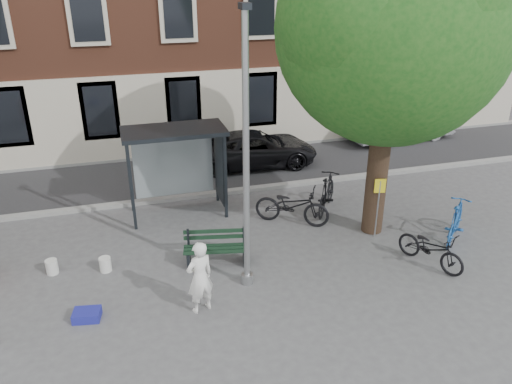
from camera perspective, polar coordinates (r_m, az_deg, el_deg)
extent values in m
plane|color=#4C4C4F|center=(11.78, -1.01, -10.34)|extent=(90.00, 90.00, 0.00)
cube|color=#28282B|center=(17.85, -6.96, 2.14)|extent=(40.00, 4.00, 0.01)
cube|color=gray|center=(16.01, -5.74, -0.27)|extent=(40.00, 0.25, 0.12)
cube|color=gray|center=(19.68, -7.97, 4.40)|extent=(40.00, 0.25, 0.12)
cylinder|color=#9EA0A3|center=(10.36, -1.13, 3.42)|extent=(0.14, 0.14, 6.00)
cylinder|color=#9EA0A3|center=(11.71, -1.02, -9.86)|extent=(0.28, 0.28, 0.24)
cube|color=#1E2328|center=(9.70, -1.29, 20.49)|extent=(0.18, 0.35, 0.12)
cylinder|color=black|center=(13.61, 13.69, 2.07)|extent=(0.56, 0.56, 3.40)
sphere|color=#195018|center=(12.72, 15.40, 17.67)|extent=(5.60, 5.60, 5.60)
sphere|color=#195018|center=(13.49, 18.23, 19.84)|extent=(3.92, 3.92, 3.92)
sphere|color=#195018|center=(12.03, 12.86, 19.02)|extent=(4.20, 4.20, 4.20)
sphere|color=#195018|center=(12.02, 18.89, 19.81)|extent=(3.64, 3.64, 3.64)
cube|color=#1E2328|center=(13.87, -14.03, 0.44)|extent=(0.08, 0.08, 2.50)
cube|color=#1E2328|center=(14.15, -3.51, 1.65)|extent=(0.08, 0.08, 2.50)
cube|color=#1E2328|center=(14.98, -14.31, 2.23)|extent=(0.08, 0.08, 2.50)
cube|color=#1E2328|center=(15.24, -4.53, 3.32)|extent=(0.08, 0.08, 2.50)
cube|color=#1E2328|center=(14.06, -9.41, 6.90)|extent=(2.85, 1.45, 0.12)
cube|color=#8C999E|center=(15.01, -9.41, 3.24)|extent=(2.34, 0.04, 2.00)
cube|color=#1E2328|center=(14.65, -4.05, 2.97)|extent=(0.12, 1.14, 2.12)
cube|color=#D84C19|center=(14.66, -3.79, 3.00)|extent=(0.02, 0.90, 1.62)
imported|color=white|center=(10.55, -6.43, -9.66)|extent=(0.70, 0.57, 1.65)
cube|color=#1E2328|center=(12.41, -7.69, -7.46)|extent=(0.17, 0.51, 0.41)
cube|color=#1E2328|center=(12.40, -1.31, -7.25)|extent=(0.17, 0.51, 0.41)
cube|color=black|center=(12.13, -4.53, -6.88)|extent=(1.59, 0.43, 0.04)
cube|color=black|center=(12.27, -4.53, -6.48)|extent=(1.59, 0.43, 0.04)
cube|color=black|center=(12.41, -4.54, -6.09)|extent=(1.59, 0.43, 0.04)
cube|color=black|center=(12.40, -4.57, -5.15)|extent=(1.58, 0.37, 0.09)
cube|color=black|center=(12.32, -4.60, -4.48)|extent=(1.58, 0.37, 0.09)
imported|color=black|center=(14.09, 4.13, -1.54)|extent=(2.20, 1.78, 1.12)
imported|color=#1B5099|center=(14.22, 21.86, -3.13)|extent=(1.72, 1.66, 1.12)
imported|color=black|center=(12.89, 19.36, -6.08)|extent=(1.29, 1.89, 0.94)
imported|color=black|center=(14.94, 8.08, -0.10)|extent=(1.57, 1.86, 1.15)
imported|color=black|center=(18.31, -0.03, 4.99)|extent=(4.62, 2.37, 1.25)
imported|color=#94959A|center=(21.87, 16.01, 7.72)|extent=(4.89, 2.14, 1.56)
cube|color=navy|center=(11.24, -18.76, -13.17)|extent=(0.61, 0.49, 0.20)
cylinder|color=silver|center=(12.96, -22.30, -7.91)|extent=(0.31, 0.31, 0.36)
cylinder|color=silver|center=(12.63, -16.85, -7.92)|extent=(0.29, 0.29, 0.36)
cylinder|color=#9EA0A3|center=(13.62, 13.71, -1.96)|extent=(0.04, 0.04, 1.64)
cube|color=yellow|center=(13.34, 13.99, 0.68)|extent=(0.29, 0.09, 0.38)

